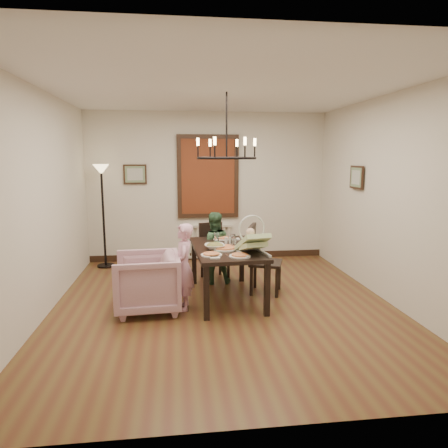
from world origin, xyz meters
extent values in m
cube|color=brown|center=(0.00, 0.00, 0.00)|extent=(4.50, 5.00, 0.01)
cube|color=white|center=(0.00, 0.00, 2.80)|extent=(4.50, 5.00, 0.01)
cube|color=beige|center=(0.00, 2.50, 1.40)|extent=(4.50, 0.01, 2.80)
cube|color=beige|center=(-2.25, 0.00, 1.40)|extent=(0.01, 5.00, 2.80)
cube|color=beige|center=(2.25, 0.00, 1.40)|extent=(0.01, 5.00, 2.80)
cube|color=black|center=(0.07, 0.26, 0.71)|extent=(0.96, 1.61, 0.05)
cube|color=black|center=(-0.27, -0.48, 0.34)|extent=(0.07, 0.07, 0.68)
cube|color=black|center=(-0.35, 0.96, 0.34)|extent=(0.07, 0.07, 0.68)
cube|color=black|center=(0.49, -0.44, 0.34)|extent=(0.07, 0.07, 0.68)
cube|color=black|center=(0.41, 1.00, 0.34)|extent=(0.07, 0.07, 0.68)
imported|color=#CC9CB1|center=(-1.00, -0.07, 0.38)|extent=(0.88, 0.86, 0.75)
imported|color=#E8A4C0|center=(-0.53, -0.08, 0.47)|extent=(0.23, 0.35, 0.94)
imported|color=#375D3B|center=(-0.04, 0.97, 0.47)|extent=(0.47, 0.38, 0.93)
imported|color=white|center=(-0.10, 0.16, 0.77)|extent=(0.33, 0.33, 0.08)
cylinder|color=tan|center=(0.03, 0.13, 0.75)|extent=(0.35, 0.35, 0.04)
cylinder|color=silver|center=(0.16, 0.18, 0.81)|extent=(0.07, 0.07, 0.15)
cube|color=maroon|center=(0.00, 2.46, 1.60)|extent=(1.00, 0.03, 1.40)
cube|color=black|center=(-1.35, 2.47, 1.65)|extent=(0.42, 0.03, 0.36)
cube|color=black|center=(2.21, 0.90, 1.65)|extent=(0.03, 0.42, 0.36)
torus|color=black|center=(0.07, 0.26, 1.95)|extent=(0.80, 0.80, 0.04)
camera|label=1|loc=(-0.61, -5.08, 1.96)|focal=32.00mm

